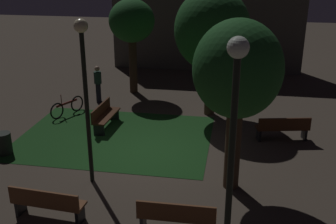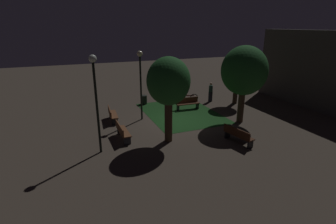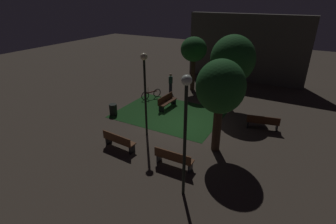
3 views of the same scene
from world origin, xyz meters
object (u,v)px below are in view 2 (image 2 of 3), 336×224
(bench_path_side, at_px, (122,131))
(lamp_post_near_wall, at_px, (95,89))
(tree_right_canopy, at_px, (168,82))
(bench_lawn_edge, at_px, (112,114))
(bicycle, at_px, (188,97))
(tree_back_left, at_px, (238,64))
(tree_lawn_side, at_px, (244,71))
(lamp_post_path_center, at_px, (140,74))
(pedestrian, at_px, (211,92))
(bench_by_lamp, at_px, (238,135))
(trash_bin, at_px, (144,100))
(bench_near_trees, at_px, (187,103))

(bench_path_side, height_order, lamp_post_near_wall, lamp_post_near_wall)
(tree_right_canopy, distance_m, lamp_post_near_wall, 3.67)
(bench_lawn_edge, xyz_separation_m, bicycle, (-2.32, 6.73, -0.14))
(tree_back_left, xyz_separation_m, tree_lawn_side, (3.71, -2.26, 0.13))
(bench_lawn_edge, relative_size, lamp_post_path_center, 0.40)
(lamp_post_path_center, bearing_deg, pedestrian, 107.14)
(tree_right_canopy, relative_size, pedestrian, 2.87)
(tree_back_left, xyz_separation_m, lamp_post_near_wall, (4.72, -11.44, 0.03))
(tree_lawn_side, relative_size, pedestrian, 3.07)
(bench_by_lamp, height_order, lamp_post_path_center, lamp_post_path_center)
(tree_back_left, bearing_deg, tree_lawn_side, -31.27)
(lamp_post_path_center, bearing_deg, lamp_post_near_wall, -40.39)
(lamp_post_near_wall, xyz_separation_m, bicycle, (-6.61, 8.08, -2.92))
(tree_right_canopy, bearing_deg, trash_bin, 173.81)
(tree_right_canopy, bearing_deg, tree_back_left, 121.39)
(lamp_post_path_center, xyz_separation_m, pedestrian, (-2.02, 6.54, -2.25))
(tree_back_left, distance_m, tree_right_canopy, 9.10)
(bench_lawn_edge, bearing_deg, bench_near_trees, 94.46)
(tree_back_left, xyz_separation_m, bicycle, (-1.89, -3.36, -2.89))
(bench_near_trees, relative_size, lamp_post_near_wall, 0.38)
(bench_near_trees, height_order, tree_back_left, tree_back_left)
(bench_by_lamp, bearing_deg, lamp_post_near_wall, -103.48)
(bench_by_lamp, bearing_deg, lamp_post_path_center, -146.00)
(lamp_post_path_center, distance_m, trash_bin, 4.51)
(tree_back_left, bearing_deg, bench_by_lamp, -34.50)
(bench_path_side, xyz_separation_m, bench_by_lamp, (2.83, 5.68, 0.00))
(bench_path_side, distance_m, bench_near_trees, 6.81)
(bench_path_side, distance_m, trash_bin, 6.85)
(trash_bin, height_order, bicycle, bicycle)
(bench_near_trees, height_order, tree_right_canopy, tree_right_canopy)
(bench_lawn_edge, relative_size, tree_back_left, 0.43)
(lamp_post_path_center, xyz_separation_m, trash_bin, (-3.38, 1.17, -2.74))
(bench_near_trees, bearing_deg, tree_lawn_side, 28.66)
(bench_path_side, distance_m, tree_lawn_side, 8.34)
(bicycle, bearing_deg, trash_bin, -100.03)
(lamp_post_path_center, relative_size, trash_bin, 6.36)
(pedestrian, bearing_deg, bicycle, -112.48)
(tree_lawn_side, height_order, trash_bin, tree_lawn_side)
(bench_near_trees, height_order, lamp_post_near_wall, lamp_post_near_wall)
(tree_back_left, bearing_deg, bench_lawn_edge, -87.53)
(lamp_post_path_center, bearing_deg, trash_bin, 160.89)
(tree_back_left, height_order, trash_bin, tree_back_left)
(tree_lawn_side, relative_size, bicycle, 3.11)
(bench_path_side, bearing_deg, tree_right_canopy, 63.24)
(bench_path_side, relative_size, tree_right_canopy, 0.39)
(tree_back_left, distance_m, lamp_post_path_center, 8.20)
(tree_right_canopy, xyz_separation_m, pedestrian, (-5.91, 6.16, -2.44))
(bench_path_side, distance_m, lamp_post_path_center, 4.24)
(lamp_post_path_center, height_order, pedestrian, lamp_post_path_center)
(trash_bin, bearing_deg, tree_back_left, 70.08)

